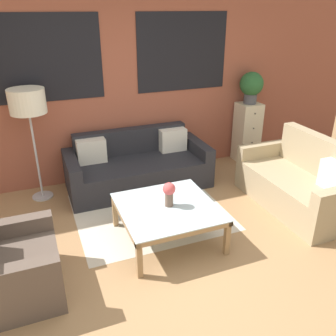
# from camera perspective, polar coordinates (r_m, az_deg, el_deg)

# --- Properties ---
(ground_plane) EXTENTS (16.00, 16.00, 0.00)m
(ground_plane) POSITION_cam_1_polar(r_m,az_deg,el_deg) (3.75, 3.40, -15.64)
(ground_plane) COLOR #9E754C
(wall_back_brick) EXTENTS (8.40, 0.09, 2.80)m
(wall_back_brick) POSITION_cam_1_polar(r_m,az_deg,el_deg) (5.27, -7.68, 13.30)
(wall_back_brick) COLOR brown
(wall_back_brick) RESTS_ON ground_plane
(rug) EXTENTS (1.85, 1.63, 0.00)m
(rug) POSITION_cam_1_polar(r_m,az_deg,el_deg) (4.62, -2.97, -6.95)
(rug) COLOR beige
(rug) RESTS_ON ground_plane
(couch_dark) EXTENTS (2.01, 0.88, 0.78)m
(couch_dark) POSITION_cam_1_polar(r_m,az_deg,el_deg) (5.18, -4.90, 0.07)
(couch_dark) COLOR #232328
(couch_dark) RESTS_ON ground_plane
(settee_vintage) EXTENTS (0.80, 1.61, 0.92)m
(settee_vintage) POSITION_cam_1_polar(r_m,az_deg,el_deg) (4.92, 20.35, -2.48)
(settee_vintage) COLOR tan
(settee_vintage) RESTS_ON ground_plane
(armchair_corner) EXTENTS (0.80, 0.86, 0.84)m
(armchair_corner) POSITION_cam_1_polar(r_m,az_deg,el_deg) (3.59, -24.21, -14.59)
(armchair_corner) COLOR brown
(armchair_corner) RESTS_ON ground_plane
(coffee_table) EXTENTS (1.04, 1.04, 0.42)m
(coffee_table) POSITION_cam_1_polar(r_m,az_deg,el_deg) (3.93, -0.08, -6.85)
(coffee_table) COLOR silver
(coffee_table) RESTS_ON ground_plane
(floor_lamp) EXTENTS (0.45, 0.45, 1.50)m
(floor_lamp) POSITION_cam_1_polar(r_m,az_deg,el_deg) (4.80, -21.60, 9.45)
(floor_lamp) COLOR #B2B2B7
(floor_lamp) RESTS_ON ground_plane
(drawer_cabinet) EXTENTS (0.36, 0.36, 0.98)m
(drawer_cabinet) POSITION_cam_1_polar(r_m,az_deg,el_deg) (6.11, 12.54, 5.61)
(drawer_cabinet) COLOR beige
(drawer_cabinet) RESTS_ON ground_plane
(potted_plant) EXTENTS (0.37, 0.37, 0.50)m
(potted_plant) POSITION_cam_1_polar(r_m,az_deg,el_deg) (5.92, 13.23, 12.75)
(potted_plant) COLOR #47474C
(potted_plant) RESTS_ON drawer_cabinet
(flower_vase) EXTENTS (0.14, 0.14, 0.28)m
(flower_vase) POSITION_cam_1_polar(r_m,az_deg,el_deg) (3.83, 0.17, -3.93)
(flower_vase) COLOR brown
(flower_vase) RESTS_ON coffee_table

